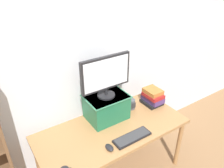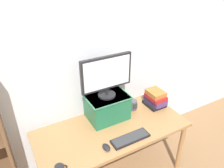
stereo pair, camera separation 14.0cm
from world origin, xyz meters
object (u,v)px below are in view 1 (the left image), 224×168
desk (112,133)px  book_stack (153,97)px  computer_monitor (106,75)px  riser_box (106,106)px  keyboard (132,137)px  desk_speaker (131,104)px  computer_mouse (109,148)px

desk → book_stack: (0.66, 0.11, 0.16)m
computer_monitor → book_stack: (0.61, -0.08, -0.43)m
riser_box → keyboard: (0.03, -0.43, -0.14)m
keyboard → book_stack: size_ratio=1.54×
keyboard → desk_speaker: bearing=53.3°
riser_box → computer_mouse: riser_box is taller
computer_monitor → desk_speaker: size_ratio=4.57×
computer_monitor → desk_speaker: bearing=-3.0°
riser_box → book_stack: riser_box is taller
desk → book_stack: book_stack is taller
riser_box → keyboard: bearing=-85.8°
riser_box → desk_speaker: (0.33, -0.02, -0.09)m
riser_box → computer_mouse: 0.50m
computer_mouse → desk_speaker: size_ratio=0.86×
desk → keyboard: (0.08, -0.24, 0.08)m
book_stack → keyboard: bearing=-149.1°
keyboard → computer_mouse: bearing=178.9°
computer_mouse → desk_speaker: (0.57, 0.40, 0.04)m
desk → computer_mouse: size_ratio=15.29×
computer_monitor → desk_speaker: computer_monitor is taller
computer_monitor → keyboard: 0.67m
desk → desk_speaker: size_ratio=13.10×
keyboard → computer_mouse: 0.27m
computer_monitor → computer_mouse: (-0.23, -0.42, -0.51)m
computer_mouse → computer_monitor: bearing=60.9°
desk → desk_speaker: bearing=23.9°
computer_monitor → keyboard: size_ratio=1.40×
desk_speaker → desk: bearing=-156.1°
computer_mouse → desk_speaker: bearing=35.3°
computer_monitor → book_stack: bearing=-7.1°
desk → computer_monitor: 0.63m
computer_mouse → desk_speaker: 0.70m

